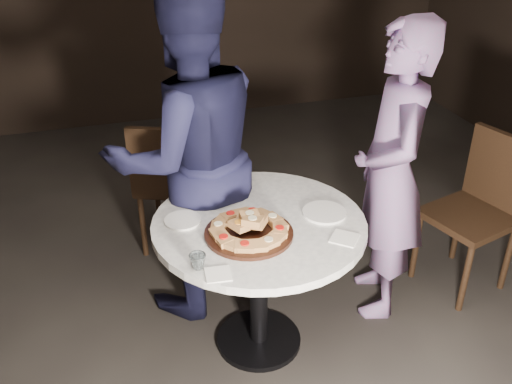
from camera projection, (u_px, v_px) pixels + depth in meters
floor at (258, 361)px, 2.94m from camera, size 7.00×7.00×0.00m
table at (259, 246)px, 2.76m from camera, size 1.22×1.22×0.76m
serving_board at (249, 234)px, 2.58m from camera, size 0.48×0.48×0.02m
focaccia_pile at (249, 227)px, 2.57m from camera, size 0.36×0.36×0.10m
plate_left at (183, 220)px, 2.69m from camera, size 0.23×0.23×0.01m
plate_right at (324, 212)px, 2.75m from camera, size 0.28×0.28×0.01m
water_glass at (198, 261)px, 2.36m from camera, size 0.09×0.09×0.07m
napkin_near at (218, 274)px, 2.33m from camera, size 0.11×0.11×0.01m
napkin_far at (344, 238)px, 2.56m from camera, size 0.16×0.16×0.01m
chair_far at (171, 179)px, 3.57m from camera, size 0.57×0.58×0.92m
chair_right at (482, 202)px, 3.30m from camera, size 0.55×0.54×0.93m
diner_navy at (189, 157)px, 2.95m from camera, size 0.99×0.83×1.84m
diner_teal at (390, 175)px, 2.98m from camera, size 0.55×0.69×1.65m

